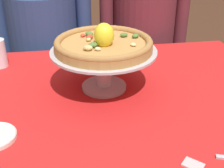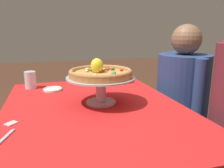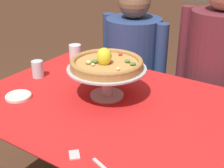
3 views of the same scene
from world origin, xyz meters
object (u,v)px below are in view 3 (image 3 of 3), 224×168
(diner_right, at_px, (213,81))
(water_glass_back_left, at_px, (75,55))
(pizza_stand, at_px, (107,76))
(diner_left, at_px, (132,70))
(pizza, at_px, (107,63))
(side_plate, at_px, (18,96))
(water_glass_side_left, at_px, (38,70))
(sugar_packet, at_px, (74,155))

(diner_right, bearing_deg, water_glass_back_left, -151.05)
(pizza_stand, relative_size, diner_left, 0.32)
(pizza_stand, bearing_deg, pizza, -96.20)
(pizza_stand, xyz_separation_m, water_glass_back_left, (-0.42, 0.26, -0.06))
(diner_left, bearing_deg, pizza_stand, -69.98)
(pizza, xyz_separation_m, side_plate, (-0.35, -0.25, -0.16))
(water_glass_side_left, distance_m, sugar_packet, 0.75)
(pizza, height_order, side_plate, pizza)
(pizza, bearing_deg, diner_left, 109.99)
(sugar_packet, bearing_deg, diner_right, 81.74)
(water_glass_back_left, xyz_separation_m, water_glass_side_left, (-0.04, -0.28, -0.01))
(pizza_stand, bearing_deg, side_plate, -144.23)
(pizza, height_order, water_glass_back_left, pizza)
(pizza_stand, xyz_separation_m, side_plate, (-0.35, -0.25, -0.10))
(water_glass_side_left, xyz_separation_m, side_plate, (0.11, -0.23, -0.03))
(pizza, height_order, water_glass_side_left, pizza)
(pizza, distance_m, water_glass_side_left, 0.47)
(side_plate, height_order, sugar_packet, side_plate)
(pizza_stand, relative_size, water_glass_back_left, 3.17)
(side_plate, bearing_deg, sugar_packet, -20.46)
(water_glass_back_left, distance_m, water_glass_side_left, 0.28)
(side_plate, xyz_separation_m, sugar_packet, (0.51, -0.19, -0.01))
(water_glass_back_left, xyz_separation_m, sugar_packet, (0.58, -0.70, -0.05))
(pizza, bearing_deg, side_plate, -144.32)
(side_plate, relative_size, diner_left, 0.11)
(pizza_stand, height_order, water_glass_back_left, pizza_stand)
(water_glass_side_left, bearing_deg, pizza_stand, 2.12)
(pizza, distance_m, diner_right, 0.79)
(side_plate, bearing_deg, diner_right, 53.98)
(water_glass_back_left, xyz_separation_m, diner_right, (0.74, 0.41, -0.14))
(diner_left, bearing_deg, water_glass_back_left, -112.00)
(pizza_stand, bearing_deg, diner_left, 110.02)
(diner_left, bearing_deg, pizza, -70.01)
(diner_left, height_order, diner_right, diner_right)
(water_glass_back_left, bearing_deg, pizza, -32.40)
(pizza, height_order, diner_right, diner_right)
(pizza, relative_size, diner_right, 0.27)
(diner_left, distance_m, diner_right, 0.58)
(water_glass_side_left, bearing_deg, water_glass_back_left, 82.74)
(sugar_packet, bearing_deg, pizza, 110.51)
(pizza_stand, bearing_deg, water_glass_back_left, 147.70)
(sugar_packet, relative_size, diner_right, 0.04)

